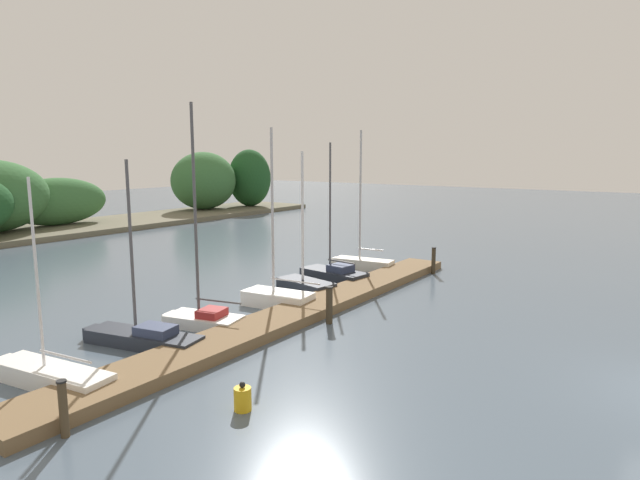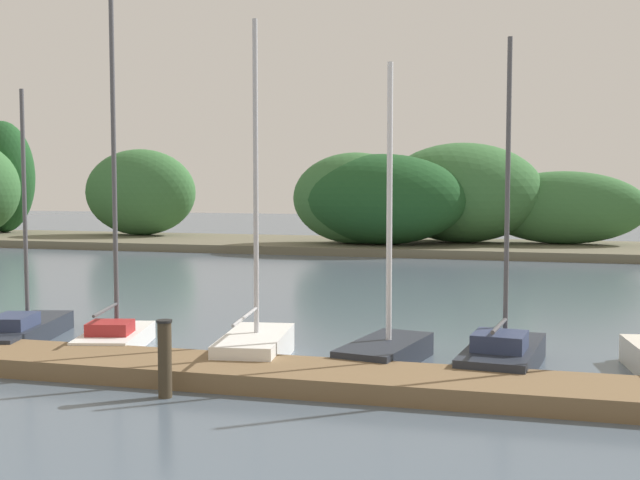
# 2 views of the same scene
# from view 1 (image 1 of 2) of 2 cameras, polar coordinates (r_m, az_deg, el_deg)

# --- Properties ---
(dock_pier) EXTENTS (21.55, 1.80, 0.35)m
(dock_pier) POSITION_cam_1_polar(r_m,az_deg,el_deg) (19.76, -1.95, -7.59)
(dock_pier) COLOR brown
(dock_pier) RESTS_ON ground
(sailboat_0) EXTENTS (1.49, 3.94, 5.32)m
(sailboat_0) POSITION_cam_1_polar(r_m,az_deg,el_deg) (15.75, -27.05, -12.62)
(sailboat_0) COLOR white
(sailboat_0) RESTS_ON ground
(sailboat_1) EXTENTS (1.87, 4.19, 5.71)m
(sailboat_1) POSITION_cam_1_polar(r_m,az_deg,el_deg) (17.65, -18.58, -9.66)
(sailboat_1) COLOR #232833
(sailboat_1) RESTS_ON ground
(sailboat_2) EXTENTS (1.76, 2.99, 7.53)m
(sailboat_2) POSITION_cam_1_polar(r_m,az_deg,el_deg) (18.93, -12.49, -7.81)
(sailboat_2) COLOR white
(sailboat_2) RESTS_ON ground
(sailboat_3) EXTENTS (1.53, 3.42, 6.85)m
(sailboat_3) POSITION_cam_1_polar(r_m,az_deg,el_deg) (20.99, -4.80, -5.98)
(sailboat_3) COLOR white
(sailboat_3) RESTS_ON ground
(sailboat_4) EXTENTS (1.63, 3.00, 5.99)m
(sailboat_4) POSITION_cam_1_polar(r_m,az_deg,el_deg) (23.29, -1.73, -4.53)
(sailboat_4) COLOR #232833
(sailboat_4) RESTS_ON ground
(sailboat_5) EXTENTS (1.61, 3.56, 6.39)m
(sailboat_5) POSITION_cam_1_polar(r_m,az_deg,el_deg) (25.12, 1.33, -3.53)
(sailboat_5) COLOR #232833
(sailboat_5) RESTS_ON ground
(sailboat_6) EXTENTS (1.39, 3.32, 7.05)m
(sailboat_6) POSITION_cam_1_polar(r_m,az_deg,el_deg) (27.61, 4.40, -2.28)
(sailboat_6) COLOR silver
(sailboat_6) RESTS_ON ground
(mooring_piling_0) EXTENTS (0.21, 0.21, 1.25)m
(mooring_piling_0) POSITION_cam_1_polar(r_m,az_deg,el_deg) (12.81, -25.69, -15.89)
(mooring_piling_0) COLOR #4C3D28
(mooring_piling_0) RESTS_ON ground
(mooring_piling_1) EXTENTS (0.27, 0.27, 1.33)m
(mooring_piling_1) POSITION_cam_1_polar(r_m,az_deg,el_deg) (18.75, 0.99, -6.94)
(mooring_piling_1) COLOR #3D3323
(mooring_piling_1) RESTS_ON ground
(mooring_piling_2) EXTENTS (0.23, 0.23, 1.34)m
(mooring_piling_2) POSITION_cam_1_polar(r_m,az_deg,el_deg) (27.00, 12.02, -2.15)
(mooring_piling_2) COLOR #3D3323
(mooring_piling_2) RESTS_ON ground
(channel_buoy_0) EXTENTS (0.41, 0.41, 0.69)m
(channel_buoy_0) POSITION_cam_1_polar(r_m,az_deg,el_deg) (12.98, -8.25, -16.39)
(channel_buoy_0) COLOR gold
(channel_buoy_0) RESTS_ON ground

